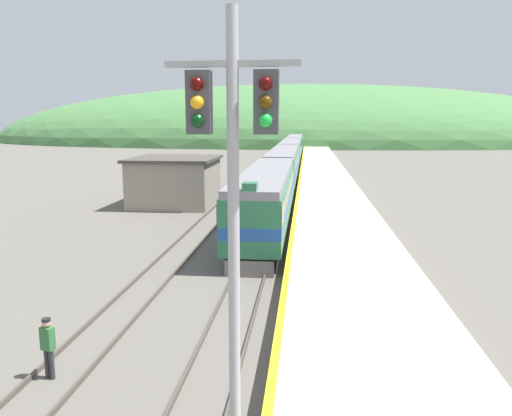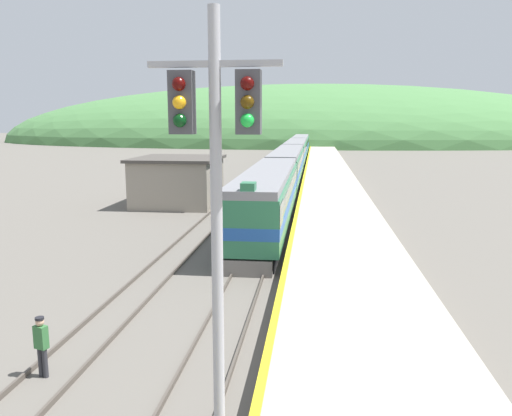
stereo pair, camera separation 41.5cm
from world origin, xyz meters
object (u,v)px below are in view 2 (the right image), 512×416
Objects in this scene: carriage_third at (296,152)px; track_worker at (41,343)px; carriage_fourth at (301,145)px; express_train_lead_car at (268,198)px; carriage_second at (287,166)px; signal_mast_main at (216,194)px.

track_worker is at bearing -93.92° from carriage_third.
track_worker is (-4.41, -87.35, -1.13)m from carriage_fourth.
track_worker is at bearing -103.03° from express_train_lead_car.
carriage_third reaches higher than track_worker.
carriage_second is at bearing 83.89° from track_worker.
carriage_second is 1.00× the size of carriage_third.
signal_mast_main reaches higher than carriage_second.
express_train_lead_car reaches higher than carriage_third.
carriage_fourth is 12.80× the size of track_worker.
carriage_fourth is at bearing 90.00° from carriage_third.
carriage_third is 64.43m from track_worker.
express_train_lead_car is 23.24m from signal_mast_main.
carriage_second is at bearing 91.65° from signal_mast_main.
track_worker is at bearing 145.81° from signal_mast_main.
carriage_fourth is (0.00, 23.08, 0.00)m from carriage_third.
carriage_second is at bearing -90.00° from carriage_fourth.
carriage_third is 68.25m from signal_mast_main.
carriage_fourth is at bearing 90.00° from express_train_lead_car.
carriage_third is 1.00× the size of carriage_fourth.
express_train_lead_car is at bearing -90.00° from carriage_fourth.
carriage_fourth is 87.47m from track_worker.
signal_mast_main reaches higher than carriage_third.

